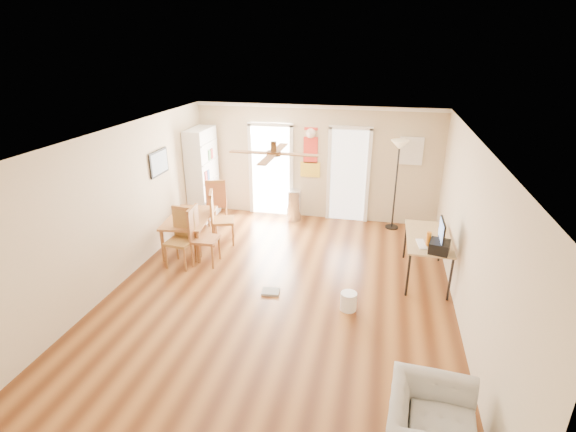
% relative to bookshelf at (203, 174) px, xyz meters
% --- Properties ---
extents(floor, '(7.00, 7.00, 0.00)m').
position_rel_bookshelf_xyz_m(floor, '(2.52, -2.91, -1.05)').
color(floor, brown).
rests_on(floor, ground).
extents(ceiling, '(5.50, 7.00, 0.00)m').
position_rel_bookshelf_xyz_m(ceiling, '(2.52, -2.91, 1.55)').
color(ceiling, silver).
rests_on(ceiling, floor).
extents(wall_back, '(5.50, 0.04, 2.60)m').
position_rel_bookshelf_xyz_m(wall_back, '(2.52, 0.59, 0.25)').
color(wall_back, beige).
rests_on(wall_back, floor).
extents(wall_front, '(5.50, 0.04, 2.60)m').
position_rel_bookshelf_xyz_m(wall_front, '(2.52, -6.41, 0.25)').
color(wall_front, beige).
rests_on(wall_front, floor).
extents(wall_left, '(0.04, 7.00, 2.60)m').
position_rel_bookshelf_xyz_m(wall_left, '(-0.23, -2.91, 0.25)').
color(wall_left, beige).
rests_on(wall_left, floor).
extents(wall_right, '(0.04, 7.00, 2.60)m').
position_rel_bookshelf_xyz_m(wall_right, '(5.27, -2.91, 0.25)').
color(wall_right, beige).
rests_on(wall_right, floor).
extents(crown_molding, '(5.50, 7.00, 0.08)m').
position_rel_bookshelf_xyz_m(crown_molding, '(2.52, -2.91, 1.51)').
color(crown_molding, white).
rests_on(crown_molding, wall_back).
extents(kitchen_doorway, '(0.90, 0.10, 2.10)m').
position_rel_bookshelf_xyz_m(kitchen_doorway, '(1.47, 0.58, 0.00)').
color(kitchen_doorway, white).
rests_on(kitchen_doorway, wall_back).
extents(bathroom_doorway, '(0.80, 0.10, 2.10)m').
position_rel_bookshelf_xyz_m(bathroom_doorway, '(3.27, 0.58, 0.00)').
color(bathroom_doorway, white).
rests_on(bathroom_doorway, wall_back).
extents(wall_decal, '(0.46, 0.03, 1.10)m').
position_rel_bookshelf_xyz_m(wall_decal, '(2.40, 0.57, 0.50)').
color(wall_decal, red).
rests_on(wall_decal, wall_back).
extents(ac_grille, '(0.50, 0.04, 0.60)m').
position_rel_bookshelf_xyz_m(ac_grille, '(4.57, 0.56, 0.65)').
color(ac_grille, white).
rests_on(ac_grille, wall_back).
extents(framed_poster, '(0.04, 0.66, 0.48)m').
position_rel_bookshelf_xyz_m(framed_poster, '(-0.20, -1.51, 0.65)').
color(framed_poster, black).
rests_on(framed_poster, wall_left).
extents(ceiling_fan, '(1.24, 1.24, 0.20)m').
position_rel_bookshelf_xyz_m(ceiling_fan, '(2.52, -3.21, 1.38)').
color(ceiling_fan, '#593819').
rests_on(ceiling_fan, ceiling).
extents(bookshelf, '(0.58, 1.00, 2.10)m').
position_rel_bookshelf_xyz_m(bookshelf, '(0.00, 0.00, 0.00)').
color(bookshelf, silver).
rests_on(bookshelf, floor).
extents(dining_table, '(0.95, 1.42, 0.67)m').
position_rel_bookshelf_xyz_m(dining_table, '(0.37, -1.60, -0.72)').
color(dining_table, '#9B5E32').
rests_on(dining_table, floor).
extents(dining_chair_right_a, '(0.57, 0.57, 1.09)m').
position_rel_bookshelf_xyz_m(dining_chair_right_a, '(0.92, -1.23, -0.50)').
color(dining_chair_right_a, olive).
rests_on(dining_chair_right_a, floor).
extents(dining_chair_right_b, '(0.47, 0.47, 1.09)m').
position_rel_bookshelf_xyz_m(dining_chair_right_b, '(0.92, -2.14, -0.50)').
color(dining_chair_right_b, '#A06333').
rests_on(dining_chair_right_b, floor).
extents(dining_chair_near, '(0.48, 0.48, 1.08)m').
position_rel_bookshelf_xyz_m(dining_chair_near, '(0.51, -2.33, -0.51)').
color(dining_chair_near, olive).
rests_on(dining_chair_near, floor).
extents(dining_chair_far, '(0.56, 0.56, 1.07)m').
position_rel_bookshelf_xyz_m(dining_chair_far, '(0.42, -0.28, -0.51)').
color(dining_chair_far, '#9E5933').
rests_on(dining_chair_far, floor).
extents(trash_can, '(0.36, 0.36, 0.72)m').
position_rel_bookshelf_xyz_m(trash_can, '(2.08, 0.27, -0.69)').
color(trash_can, silver).
rests_on(trash_can, floor).
extents(torchiere_lamp, '(0.40, 0.40, 1.97)m').
position_rel_bookshelf_xyz_m(torchiere_lamp, '(4.31, 0.30, -0.06)').
color(torchiere_lamp, black).
rests_on(torchiere_lamp, floor).
extents(computer_desk, '(0.72, 1.45, 0.78)m').
position_rel_bookshelf_xyz_m(computer_desk, '(4.86, -1.80, -0.66)').
color(computer_desk, tan).
rests_on(computer_desk, floor).
extents(imac, '(0.09, 0.53, 0.49)m').
position_rel_bookshelf_xyz_m(imac, '(4.99, -2.26, -0.03)').
color(imac, black).
rests_on(imac, computer_desk).
extents(keyboard, '(0.17, 0.39, 0.01)m').
position_rel_bookshelf_xyz_m(keyboard, '(4.72, -2.14, -0.26)').
color(keyboard, white).
rests_on(keyboard, computer_desk).
extents(printer, '(0.37, 0.40, 0.18)m').
position_rel_bookshelf_xyz_m(printer, '(4.97, -2.35, -0.18)').
color(printer, black).
rests_on(printer, computer_desk).
extents(orange_bottle, '(0.08, 0.08, 0.23)m').
position_rel_bookshelf_xyz_m(orange_bottle, '(4.82, -2.15, -0.16)').
color(orange_bottle, orange).
rests_on(orange_bottle, computer_desk).
extents(wastebasket_a, '(0.28, 0.28, 0.29)m').
position_rel_bookshelf_xyz_m(wastebasket_a, '(3.65, -3.10, -0.90)').
color(wastebasket_a, white).
rests_on(wastebasket_a, floor).
extents(floor_cloth, '(0.31, 0.26, 0.04)m').
position_rel_bookshelf_xyz_m(floor_cloth, '(2.36, -2.90, -1.03)').
color(floor_cloth, gray).
rests_on(floor_cloth, floor).
extents(armchair, '(0.94, 1.05, 0.64)m').
position_rel_bookshelf_xyz_m(armchair, '(4.67, -5.41, -0.73)').
color(armchair, '#ACABA7').
rests_on(armchair, floor).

